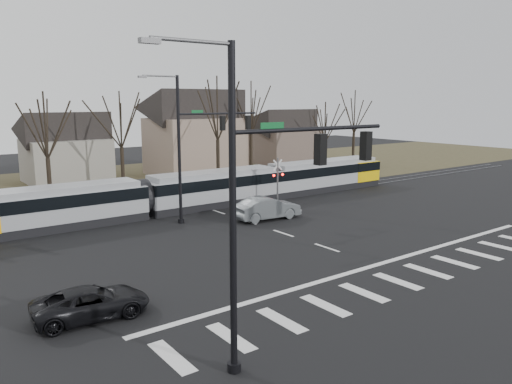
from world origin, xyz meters
TOP-DOWN VIEW (x-y plane):
  - ground at (0.00, 0.00)m, footprint 140.00×140.00m
  - grass_verge at (0.00, 32.00)m, footprint 140.00×28.00m
  - crosswalk at (0.00, -4.00)m, footprint 27.00×2.60m
  - stop_line at (0.00, -1.80)m, footprint 28.00×0.35m
  - lane_dashes at (0.00, 16.00)m, footprint 0.18×30.00m
  - rail_pair at (0.00, 15.80)m, footprint 90.00×1.52m
  - tram at (0.81, 16.00)m, footprint 38.05×2.83m
  - sedan at (1.57, 9.76)m, footprint 2.62×5.32m
  - suv at (-14.31, 0.69)m, footprint 2.96×4.93m
  - signal_pole_near_left at (-10.41, -6.00)m, footprint 9.28×0.44m
  - signal_pole_far at (-2.41, 12.50)m, footprint 9.28×0.44m
  - rail_crossing_signal at (5.00, 12.79)m, footprint 1.08×0.36m
  - tree_row at (2.00, 26.00)m, footprint 59.20×7.20m
  - house_b at (-5.00, 36.00)m, footprint 8.64×7.56m
  - house_c at (9.00, 33.00)m, footprint 10.80×8.64m
  - house_d at (24.00, 35.00)m, footprint 8.64×7.56m

SIDE VIEW (x-z plane):
  - ground at x=0.00m, z-range 0.00..0.00m
  - grass_verge at x=0.00m, z-range 0.00..0.01m
  - crosswalk at x=0.00m, z-range 0.00..0.01m
  - stop_line at x=0.00m, z-range 0.00..0.01m
  - lane_dashes at x=0.00m, z-range 0.00..0.01m
  - rail_pair at x=0.00m, z-range 0.00..0.06m
  - suv at x=-14.31m, z-range 0.00..1.26m
  - sedan at x=1.57m, z-range 0.00..1.65m
  - tram at x=0.81m, z-range 0.13..3.01m
  - rail_crossing_signal at x=5.00m, z-range -0.11..3.89m
  - house_b at x=-5.00m, z-range 0.14..7.79m
  - house_d at x=24.00m, z-range 0.14..7.79m
  - tree_row at x=2.00m, z-range 0.00..10.00m
  - house_c at x=9.00m, z-range 0.18..10.28m
  - signal_pole_near_left at x=-10.41m, z-range 0.60..10.80m
  - signal_pole_far at x=-2.41m, z-range 0.60..10.80m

